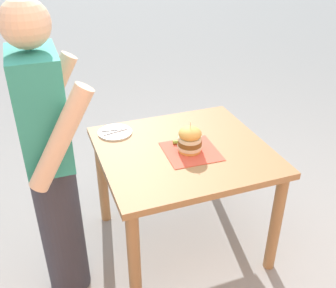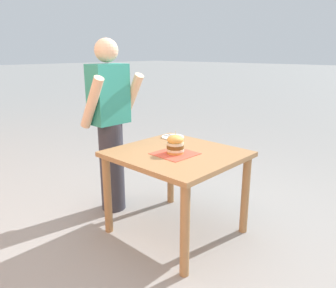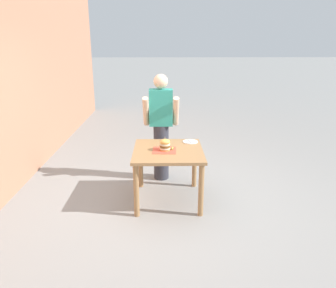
{
  "view_description": "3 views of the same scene",
  "coord_description": "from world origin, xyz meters",
  "px_view_note": "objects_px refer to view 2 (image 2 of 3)",
  "views": [
    {
      "loc": [
        -1.89,
        0.79,
        1.97
      ],
      "look_at": [
        0.0,
        0.1,
        0.8
      ],
      "focal_mm": 42.0,
      "sensor_mm": 36.0,
      "label": 1
    },
    {
      "loc": [
        -1.98,
        -1.75,
        1.57
      ],
      "look_at": [
        0.0,
        0.1,
        0.8
      ],
      "focal_mm": 35.0,
      "sensor_mm": 36.0,
      "label": 2
    },
    {
      "loc": [
        -0.08,
        -4.22,
        2.18
      ],
      "look_at": [
        0.0,
        0.1,
        0.8
      ],
      "focal_mm": 35.0,
      "sensor_mm": 36.0,
      "label": 3
    }
  ],
  "objects_px": {
    "patio_table": "(177,165)",
    "pickle_spear": "(180,148)",
    "side_plate_with_forks": "(173,137)",
    "sandwich": "(175,144)",
    "diner_across_table": "(110,125)"
  },
  "relations": [
    {
      "from": "patio_table",
      "to": "pickle_spear",
      "type": "xyz_separation_m",
      "value": [
        0.06,
        0.01,
        0.14
      ]
    },
    {
      "from": "patio_table",
      "to": "side_plate_with_forks",
      "type": "xyz_separation_m",
      "value": [
        0.33,
        0.34,
        0.13
      ]
    },
    {
      "from": "patio_table",
      "to": "side_plate_with_forks",
      "type": "height_order",
      "value": "side_plate_with_forks"
    },
    {
      "from": "pickle_spear",
      "to": "side_plate_with_forks",
      "type": "bearing_deg",
      "value": 50.59
    },
    {
      "from": "patio_table",
      "to": "pickle_spear",
      "type": "bearing_deg",
      "value": 9.39
    },
    {
      "from": "patio_table",
      "to": "side_plate_with_forks",
      "type": "bearing_deg",
      "value": 46.11
    },
    {
      "from": "sandwich",
      "to": "pickle_spear",
      "type": "distance_m",
      "value": 0.12
    },
    {
      "from": "pickle_spear",
      "to": "diner_across_table",
      "type": "bearing_deg",
      "value": 101.36
    },
    {
      "from": "sandwich",
      "to": "diner_across_table",
      "type": "xyz_separation_m",
      "value": [
        -0.06,
        0.8,
        0.05
      ]
    },
    {
      "from": "sandwich",
      "to": "side_plate_with_forks",
      "type": "distance_m",
      "value": 0.53
    },
    {
      "from": "pickle_spear",
      "to": "diner_across_table",
      "type": "distance_m",
      "value": 0.79
    },
    {
      "from": "sandwich",
      "to": "pickle_spear",
      "type": "xyz_separation_m",
      "value": [
        0.1,
        0.03,
        -0.06
      ]
    },
    {
      "from": "sandwich",
      "to": "diner_across_table",
      "type": "distance_m",
      "value": 0.8
    },
    {
      "from": "side_plate_with_forks",
      "to": "pickle_spear",
      "type": "bearing_deg",
      "value": -129.41
    },
    {
      "from": "sandwich",
      "to": "diner_across_table",
      "type": "height_order",
      "value": "diner_across_table"
    }
  ]
}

